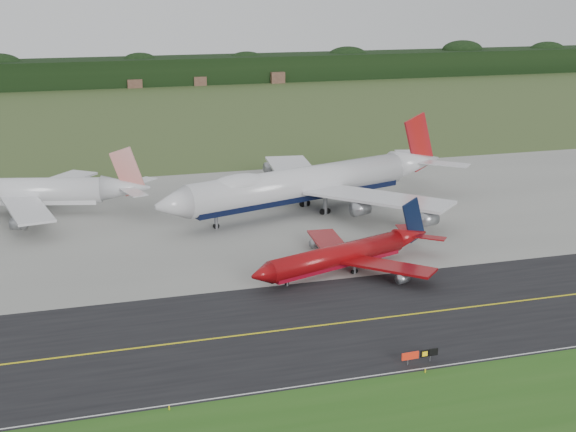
# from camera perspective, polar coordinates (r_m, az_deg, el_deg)

# --- Properties ---
(ground) EXTENTS (600.00, 600.00, 0.00)m
(ground) POSITION_cam_1_polar(r_m,az_deg,el_deg) (115.17, 4.79, -6.62)
(ground) COLOR #3D5226
(ground) RESTS_ON ground
(taxiway) EXTENTS (400.00, 32.00, 0.02)m
(taxiway) POSITION_cam_1_polar(r_m,az_deg,el_deg) (111.75, 5.54, -7.37)
(taxiway) COLOR black
(taxiway) RESTS_ON ground
(apron) EXTENTS (400.00, 78.00, 0.01)m
(apron) POSITION_cam_1_polar(r_m,az_deg,el_deg) (161.03, -1.75, 0.14)
(apron) COLOR gray
(apron) RESTS_ON ground
(taxiway_centreline) EXTENTS (400.00, 0.40, 0.00)m
(taxiway_centreline) POSITION_cam_1_polar(r_m,az_deg,el_deg) (111.74, 5.54, -7.36)
(taxiway_centreline) COLOR yellow
(taxiway_centreline) RESTS_ON taxiway
(taxiway_edge_line) EXTENTS (400.00, 0.25, 0.00)m
(taxiway_edge_line) POSITION_cam_1_polar(r_m,az_deg,el_deg) (98.95, 8.93, -10.76)
(taxiway_edge_line) COLOR silver
(taxiway_edge_line) RESTS_ON taxiway
(horizon_treeline) EXTENTS (700.00, 25.00, 12.00)m
(horizon_treeline) POSITION_cam_1_polar(r_m,az_deg,el_deg) (376.56, -10.58, 9.98)
(horizon_treeline) COLOR black
(horizon_treeline) RESTS_ON ground
(jet_ba_747) EXTENTS (68.23, 55.12, 17.57)m
(jet_ba_747) POSITION_cam_1_polar(r_m,az_deg,el_deg) (161.53, 1.51, 2.38)
(jet_ba_747) COLOR silver
(jet_ba_747) RESTS_ON ground
(jet_red_737) EXTENTS (35.13, 27.81, 9.78)m
(jet_red_737) POSITION_cam_1_polar(r_m,az_deg,el_deg) (129.29, 4.18, -2.73)
(jet_red_737) COLOR maroon
(jet_red_737) RESTS_ON ground
(jet_star_tail) EXTENTS (50.85, 41.69, 13.57)m
(jet_star_tail) POSITION_cam_1_polar(r_m,az_deg,el_deg) (168.79, -18.33, 1.65)
(jet_star_tail) COLOR silver
(jet_star_tail) RESTS_ON ground
(taxiway_sign) EXTENTS (4.89, 0.43, 1.63)m
(taxiway_sign) POSITION_cam_1_polar(r_m,az_deg,el_deg) (100.25, 9.35, -9.69)
(taxiway_sign) COLOR slate
(taxiway_sign) RESTS_ON ground
(edge_marker_left) EXTENTS (0.16, 0.16, 0.50)m
(edge_marker_left) POSITION_cam_1_polar(r_m,az_deg,el_deg) (90.41, -8.45, -13.34)
(edge_marker_left) COLOR yellow
(edge_marker_left) RESTS_ON ground
(edge_marker_center) EXTENTS (0.16, 0.16, 0.50)m
(edge_marker_center) POSITION_cam_1_polar(r_m,az_deg,el_deg) (98.47, 9.74, -10.79)
(edge_marker_center) COLOR yellow
(edge_marker_center) RESTS_ON ground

